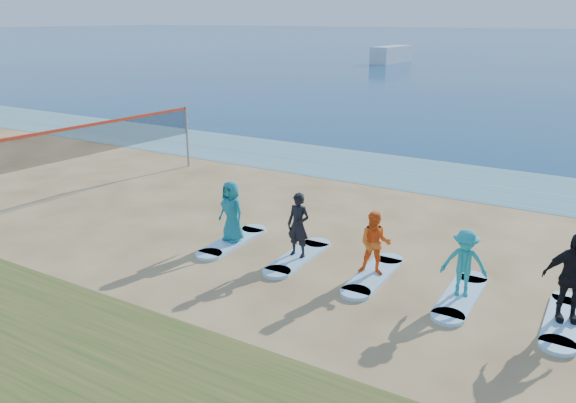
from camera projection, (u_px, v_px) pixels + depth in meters
The scene contains 14 objects.
ground at pixel (290, 275), 13.60m from camera, with size 600.00×600.00×0.00m, color tan.
shallow_water at pixel (425, 175), 22.17m from camera, with size 600.00×600.00×0.00m, color teal.
volleyball_net at pixel (92, 140), 19.41m from camera, with size 0.89×9.05×2.50m.
boat_offshore_a at pixel (391, 63), 75.34m from camera, with size 2.42×7.74×2.17m, color silver.
surfboard_0 at pixel (233, 241), 15.50m from camera, with size 0.70×2.20×0.09m, color #A1DBF9.
student_0 at pixel (232, 211), 15.23m from camera, with size 0.82×0.54×1.69m, color teal.
surfboard_1 at pixel (298, 257), 14.49m from camera, with size 0.70×2.20×0.09m, color #A1DBF9.
student_1 at pixel (298, 225), 14.22m from camera, with size 0.61×0.40×1.68m, color black.
surfboard_2 at pixel (373, 275), 13.48m from camera, with size 0.70×2.20×0.09m, color #A1DBF9.
student_2 at pixel (375, 244), 13.22m from camera, with size 0.76×0.59×1.56m, color orange.
surfboard_3 at pixel (461, 296), 12.47m from camera, with size 0.70×2.20×0.09m, color #A1DBF9.
student_3 at pixel (464, 263), 12.22m from camera, with size 0.99×0.57×1.53m, color teal.
surfboard_4 at pixel (564, 321), 11.46m from camera, with size 0.70×2.20×0.09m, color #A1DBF9.
student_4 at pixel (571, 277), 11.15m from camera, with size 1.10×0.46×1.88m, color black.
Camera 1 is at (6.26, -10.65, 5.97)m, focal length 35.00 mm.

